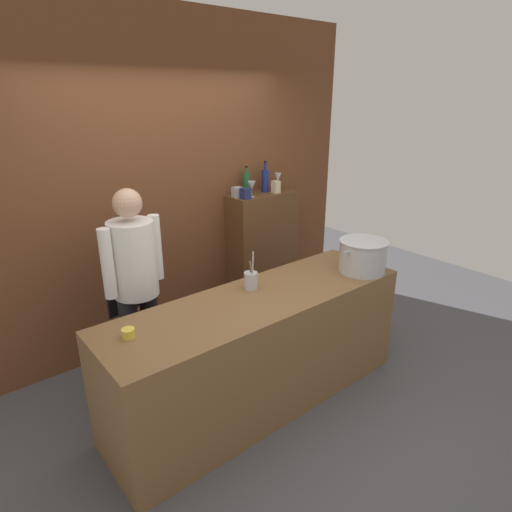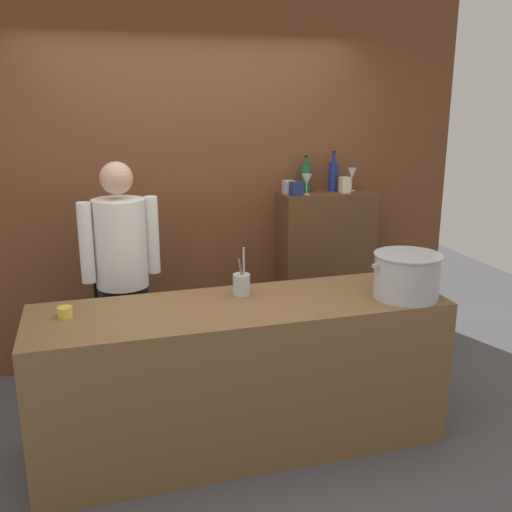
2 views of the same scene
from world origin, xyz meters
name	(u,v)px [view 1 (image 1 of 2)]	position (x,y,z in m)	size (l,w,h in m)	color
ground_plane	(259,399)	(0.00, 0.00, 0.00)	(8.00, 8.00, 0.00)	#4C4C51
brick_back_panel	(162,185)	(0.00, 1.40, 1.50)	(4.40, 0.10, 3.00)	brown
prep_counter	(260,350)	(0.00, 0.00, 0.45)	(2.39, 0.70, 0.90)	brown
bar_cabinet	(262,253)	(1.03, 1.19, 0.66)	(0.76, 0.32, 1.32)	brown
chef	(135,279)	(-0.62, 0.74, 0.96)	(0.52, 0.39, 1.66)	black
stockpot_large	(363,256)	(0.97, -0.16, 1.03)	(0.46, 0.40, 0.27)	#B7BABF
utensil_crock	(251,280)	(0.04, 0.16, 0.97)	(0.10, 0.10, 0.30)	#B7BABF
butter_jar	(128,333)	(-0.97, 0.08, 0.93)	(0.08, 0.08, 0.06)	yellow
wine_bottle_cobalt	(265,180)	(1.09, 1.23, 1.44)	(0.08, 0.08, 0.32)	navy
wine_bottle_green	(247,183)	(0.87, 1.26, 1.43)	(0.08, 0.08, 0.28)	#1E592D
wine_glass_short	(278,178)	(1.24, 1.20, 1.45)	(0.07, 0.07, 0.18)	silver
wine_glass_wide	(252,186)	(0.83, 1.12, 1.43)	(0.08, 0.08, 0.16)	silver
spice_tin_cream	(276,187)	(1.15, 1.12, 1.38)	(0.07, 0.07, 0.12)	beige
spice_tin_silver	(237,192)	(0.71, 1.21, 1.37)	(0.09, 0.09, 0.10)	#B2B2B7
spice_tin_navy	(246,194)	(0.73, 1.10, 1.37)	(0.08, 0.08, 0.10)	navy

